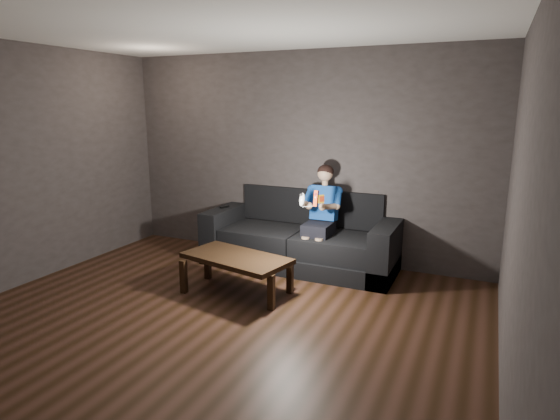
% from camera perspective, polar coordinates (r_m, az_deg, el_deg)
% --- Properties ---
extents(floor, '(5.00, 5.00, 0.00)m').
position_cam_1_polar(floor, '(4.42, -10.46, -14.78)').
color(floor, black).
rests_on(floor, ground).
extents(back_wall, '(5.00, 0.04, 2.70)m').
position_cam_1_polar(back_wall, '(6.17, 2.39, 6.45)').
color(back_wall, '#373130').
rests_on(back_wall, ground).
extents(right_wall, '(0.04, 5.00, 2.70)m').
position_cam_1_polar(right_wall, '(3.26, 27.37, -0.70)').
color(right_wall, '#373130').
rests_on(right_wall, ground).
extents(ceiling, '(5.00, 5.00, 0.02)m').
position_cam_1_polar(ceiling, '(3.98, -12.15, 22.20)').
color(ceiling, white).
rests_on(ceiling, back_wall).
extents(sofa, '(2.44, 1.05, 0.94)m').
position_cam_1_polar(sofa, '(6.04, 2.73, -3.79)').
color(sofa, black).
rests_on(sofa, floor).
extents(child, '(0.48, 0.59, 1.18)m').
position_cam_1_polar(child, '(5.77, 5.08, 0.24)').
color(child, black).
rests_on(child, sofa).
extents(wii_remote_red, '(0.05, 0.07, 0.19)m').
position_cam_1_polar(wii_remote_red, '(5.27, 4.41, 1.42)').
color(wii_remote_red, '#CA401A').
rests_on(wii_remote_red, child).
extents(nunchuk_white, '(0.07, 0.10, 0.17)m').
position_cam_1_polar(nunchuk_white, '(5.34, 2.70, 1.29)').
color(nunchuk_white, silver).
rests_on(nunchuk_white, child).
extents(wii_remote_black, '(0.08, 0.14, 0.03)m').
position_cam_1_polar(wii_remote_black, '(6.35, -6.77, 0.39)').
color(wii_remote_black, black).
rests_on(wii_remote_black, sofa).
extents(coffee_table, '(1.26, 0.81, 0.43)m').
position_cam_1_polar(coffee_table, '(5.13, -5.33, -6.19)').
color(coffee_table, black).
rests_on(coffee_table, floor).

